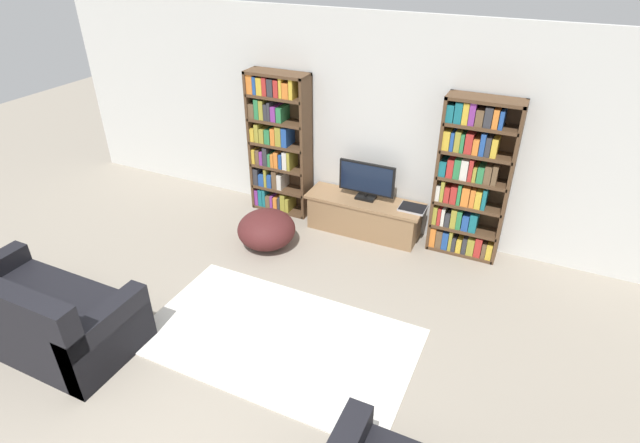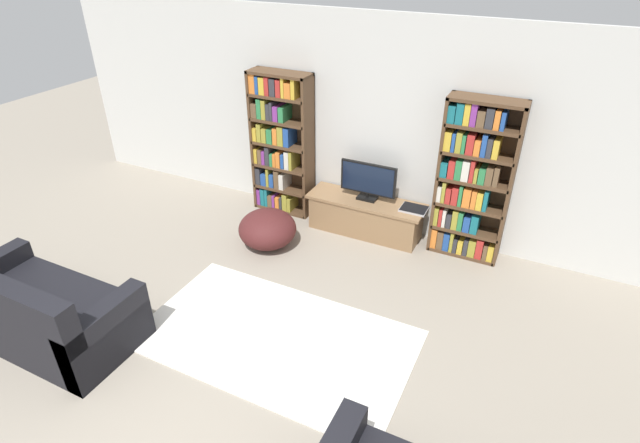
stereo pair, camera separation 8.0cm
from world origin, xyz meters
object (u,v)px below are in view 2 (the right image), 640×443
at_px(tv_stand, 365,216).
at_px(couch_left_sectional, 42,313).
at_px(bookshelf_right, 471,182).
at_px(bookshelf_left, 280,143).
at_px(beanbag_ottoman, 268,229).
at_px(laptop, 414,209).
at_px(television, 368,181).

distance_m(tv_stand, couch_left_sectional, 3.67).
bearing_deg(bookshelf_right, bookshelf_left, 179.97).
height_order(bookshelf_left, beanbag_ottoman, bookshelf_left).
bearing_deg(tv_stand, bookshelf_right, 4.96).
bearing_deg(tv_stand, beanbag_ottoman, -140.07).
height_order(tv_stand, laptop, laptop).
distance_m(couch_left_sectional, beanbag_ottoman, 2.51).
height_order(tv_stand, beanbag_ottoman, tv_stand).
distance_m(television, laptop, 0.65).
relative_size(television, beanbag_ottoman, 1.01).
distance_m(bookshelf_left, beanbag_ottoman, 1.20).
bearing_deg(couch_left_sectional, tv_stand, 57.34).
bearing_deg(bookshelf_left, bookshelf_right, -0.03).
xyz_separation_m(bookshelf_left, bookshelf_right, (2.46, -0.00, -0.04)).
distance_m(television, beanbag_ottoman, 1.35).
bearing_deg(beanbag_ottoman, laptop, 27.62).
bearing_deg(tv_stand, laptop, 1.62).
distance_m(bookshelf_left, laptop, 1.93).
xyz_separation_m(television, laptop, (0.60, -0.01, -0.24)).
distance_m(bookshelf_right, laptop, 0.74).
height_order(bookshelf_right, television, bookshelf_right).
bearing_deg(beanbag_ottoman, bookshelf_right, 22.79).
bearing_deg(bookshelf_left, laptop, -2.68).
xyz_separation_m(television, couch_left_sectional, (-1.98, -3.12, -0.42)).
bearing_deg(television, bookshelf_right, 3.43).
bearing_deg(bookshelf_right, television, -176.57).
xyz_separation_m(bookshelf_right, television, (-1.19, -0.07, -0.21)).
distance_m(laptop, beanbag_ottoman, 1.77).
xyz_separation_m(tv_stand, couch_left_sectional, (-1.98, -3.09, 0.06)).
height_order(tv_stand, television, television).
bearing_deg(television, couch_left_sectional, -122.40).
height_order(tv_stand, couch_left_sectional, couch_left_sectional).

